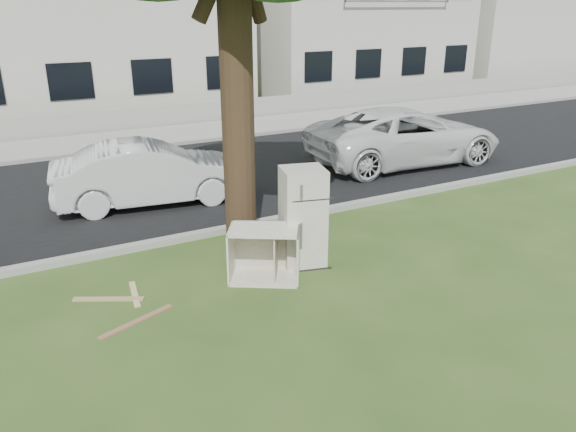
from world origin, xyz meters
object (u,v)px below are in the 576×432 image
fridge (303,217)px  car_center (151,173)px  car_right (405,136)px  cabinet (265,254)px

fridge → car_center: bearing=122.1°
car_center → car_right: (6.84, 0.03, 0.07)m
cabinet → car_center: bearing=128.9°
cabinet → car_right: (6.28, 4.35, 0.32)m
fridge → car_right: bearing=51.2°
car_right → fridge: bearing=131.2°
fridge → car_right: 6.90m
car_center → fridge: bearing=-154.1°
car_center → car_right: car_right is taller
cabinet → car_center: 4.36m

